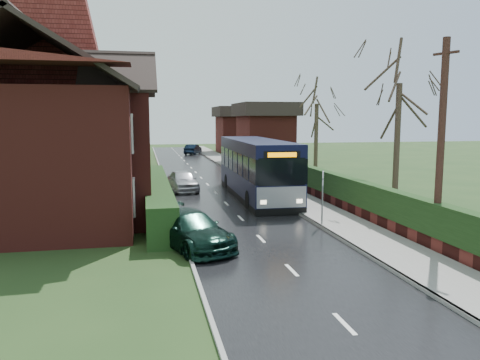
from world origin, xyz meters
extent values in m
plane|color=#2D451D|center=(0.00, 0.00, 0.00)|extent=(140.00, 140.00, 0.00)
cube|color=black|center=(0.00, 10.00, 0.01)|extent=(6.00, 100.00, 0.02)
cube|color=slate|center=(4.25, 10.00, 0.07)|extent=(2.50, 100.00, 0.14)
cube|color=gray|center=(3.05, 10.00, 0.07)|extent=(0.12, 100.00, 0.14)
cube|color=gray|center=(-3.05, 10.00, 0.05)|extent=(0.12, 100.00, 0.10)
cube|color=black|center=(-3.90, 5.00, 0.80)|extent=(1.20, 16.00, 1.60)
cube|color=maroon|center=(5.80, 10.00, 0.30)|extent=(0.30, 50.00, 0.60)
cube|color=black|center=(5.80, 10.00, 1.20)|extent=(0.60, 50.00, 1.20)
cube|color=maroon|center=(-9.00, 5.00, 3.00)|extent=(8.00, 14.00, 6.00)
cube|color=maroon|center=(-5.50, 2.00, 3.00)|extent=(2.50, 4.00, 6.00)
cube|color=brown|center=(-8.00, 9.00, 9.20)|extent=(0.90, 1.40, 2.20)
cube|color=silver|center=(-4.95, 0.00, 1.60)|extent=(0.08, 1.20, 1.60)
cube|color=black|center=(-4.92, 0.00, 1.60)|extent=(0.03, 0.95, 1.35)
cube|color=silver|center=(-4.95, 0.00, 4.20)|extent=(0.08, 1.20, 1.60)
cube|color=black|center=(-4.92, 0.00, 4.20)|extent=(0.03, 0.95, 1.35)
cube|color=silver|center=(-4.95, 4.00, 1.60)|extent=(0.08, 1.20, 1.60)
cube|color=black|center=(-4.92, 4.00, 1.60)|extent=(0.03, 0.95, 1.35)
cube|color=silver|center=(-4.95, 4.00, 4.20)|extent=(0.08, 1.20, 1.60)
cube|color=black|center=(-4.92, 4.00, 4.20)|extent=(0.03, 0.95, 1.35)
cube|color=silver|center=(-4.95, 8.00, 1.60)|extent=(0.08, 1.20, 1.60)
cube|color=black|center=(-4.92, 8.00, 1.60)|extent=(0.03, 0.95, 1.35)
cube|color=silver|center=(-4.95, 8.00, 4.20)|extent=(0.08, 1.20, 1.60)
cube|color=black|center=(-4.92, 8.00, 4.20)|extent=(0.03, 0.95, 1.35)
cube|color=silver|center=(-4.95, 10.50, 1.60)|extent=(0.08, 1.20, 1.60)
cube|color=black|center=(-4.92, 10.50, 1.60)|extent=(0.03, 0.95, 1.35)
cube|color=silver|center=(-4.95, 10.50, 4.20)|extent=(0.08, 1.20, 1.60)
cube|color=black|center=(-4.92, 10.50, 4.20)|extent=(0.03, 0.95, 1.35)
cube|color=black|center=(2.20, 7.93, 0.97)|extent=(2.85, 11.63, 1.20)
cube|color=black|center=(2.20, 7.93, 2.20)|extent=(2.87, 11.63, 1.26)
cube|color=black|center=(2.20, 7.93, 3.18)|extent=(2.85, 11.63, 0.70)
cube|color=black|center=(2.20, 7.93, 0.18)|extent=(2.85, 11.63, 0.37)
cube|color=gray|center=(2.09, 2.19, 0.95)|extent=(2.53, 0.17, 1.05)
cube|color=black|center=(2.09, 2.16, 2.21)|extent=(2.37, 0.12, 1.37)
cube|color=black|center=(2.09, 2.16, 3.05)|extent=(1.84, 0.11, 0.37)
cube|color=#FF8C00|center=(2.09, 2.12, 3.05)|extent=(1.45, 0.07, 0.23)
cube|color=black|center=(2.09, 2.18, 0.23)|extent=(2.58, 0.19, 0.32)
cube|color=#FFF2CC|center=(1.17, 2.15, 0.74)|extent=(0.30, 0.06, 0.19)
cube|color=#FFF2CC|center=(3.01, 2.11, 0.74)|extent=(0.30, 0.06, 0.19)
cylinder|color=black|center=(0.94, 4.25, 0.51)|extent=(0.31, 1.02, 1.01)
cylinder|color=black|center=(3.32, 4.20, 0.51)|extent=(0.31, 1.02, 1.01)
cylinder|color=black|center=(1.08, 11.66, 0.51)|extent=(0.31, 1.02, 1.01)
cylinder|color=black|center=(3.46, 11.62, 0.51)|extent=(0.31, 1.02, 1.01)
imported|color=silver|center=(-2.02, 11.36, 0.70)|extent=(2.10, 4.28, 1.40)
imported|color=black|center=(-2.90, -2.59, 0.68)|extent=(3.53, 5.08, 1.37)
imported|color=black|center=(2.00, 43.59, 0.69)|extent=(2.85, 4.42, 1.38)
cylinder|color=slate|center=(3.20, -0.44, 1.27)|extent=(0.07, 0.07, 2.54)
cube|color=white|center=(3.20, -0.44, 2.36)|extent=(0.19, 0.37, 0.29)
cube|color=white|center=(3.20, -0.44, 2.00)|extent=(0.17, 0.34, 0.25)
cylinder|color=#311B15|center=(5.80, -4.95, 3.79)|extent=(0.26, 0.26, 7.59)
cube|color=#311B15|center=(5.80, -4.95, 7.05)|extent=(0.42, 0.95, 0.09)
cylinder|color=#3A2B22|center=(9.00, 3.49, 3.35)|extent=(0.32, 0.32, 6.69)
cylinder|color=#3A2F22|center=(9.00, 15.73, 2.99)|extent=(0.32, 0.32, 5.99)
cylinder|color=#31241D|center=(-10.90, 10.00, 3.53)|extent=(0.32, 0.32, 7.07)
camera|label=1|loc=(-4.50, -19.72, 4.80)|focal=35.00mm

